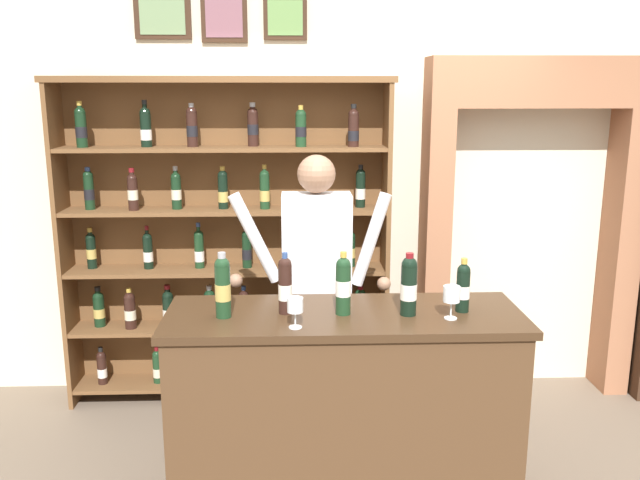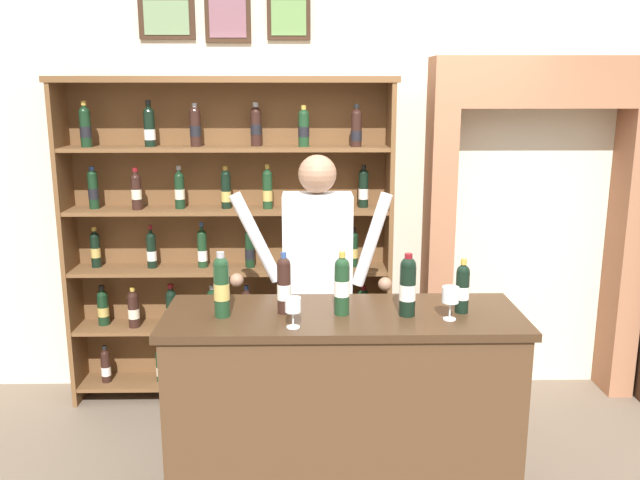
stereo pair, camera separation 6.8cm
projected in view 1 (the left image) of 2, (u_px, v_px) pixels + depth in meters
The scene contains 12 objects.
back_wall at pixel (344, 138), 4.62m from camera, with size 12.00×0.19×3.58m.
wine_shelf at pixel (226, 236), 4.48m from camera, with size 2.21×0.32×2.20m.
archway_doorway at pixel (526, 204), 4.64m from camera, with size 1.48×0.45×2.33m.
tasting_counter at pixel (343, 410), 3.39m from camera, with size 1.76×0.62×1.05m.
shopkeeper at pixel (316, 273), 3.81m from camera, with size 0.93×0.22×1.77m.
tasting_bottle_grappa at pixel (223, 286), 3.18m from camera, with size 0.08×0.08×0.32m.
tasting_bottle_brunello at pixel (285, 285), 3.24m from camera, with size 0.07×0.07×0.31m.
tasting_bottle_rosso at pixel (343, 284), 3.22m from camera, with size 0.08×0.08×0.31m.
tasting_bottle_chianti at pixel (409, 285), 3.21m from camera, with size 0.08×0.08×0.31m.
tasting_bottle_super_tuscan at pixel (463, 286), 3.27m from camera, with size 0.07×0.07×0.27m.
wine_glass_left at pixel (295, 306), 3.04m from camera, with size 0.07×0.07×0.14m.
wine_glass_center at pixel (452, 295), 3.16m from camera, with size 0.08×0.08×0.16m.
Camera 1 is at (-0.34, -3.10, 2.13)m, focal length 37.33 mm.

